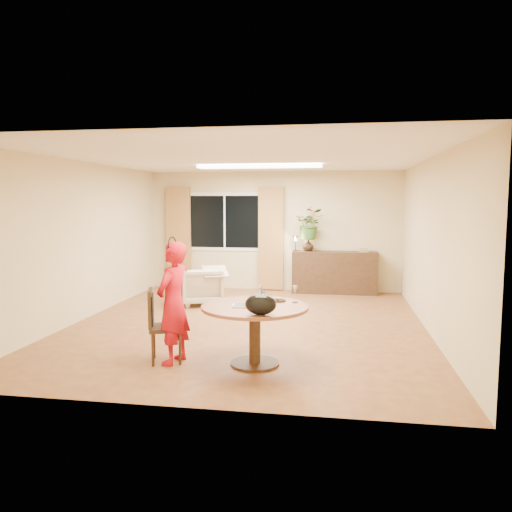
{
  "coord_description": "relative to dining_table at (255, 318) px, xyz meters",
  "views": [
    {
      "loc": [
        1.38,
        -7.62,
        1.94
      ],
      "look_at": [
        0.17,
        -0.2,
        1.12
      ],
      "focal_mm": 35.0,
      "sensor_mm": 36.0,
      "label": 1
    }
  ],
  "objects": [
    {
      "name": "floor",
      "position": [
        -0.43,
        1.91,
        -0.57
      ],
      "size": [
        6.5,
        6.5,
        0.0
      ],
      "primitive_type": "plane",
      "color": "brown",
      "rests_on": "ground"
    },
    {
      "name": "window",
      "position": [
        -1.53,
        5.14,
        0.93
      ],
      "size": [
        1.7,
        0.03,
        1.3
      ],
      "color": "white",
      "rests_on": "wall_back"
    },
    {
      "name": "throw",
      "position": [
        -1.3,
        3.3,
        0.15
      ],
      "size": [
        0.62,
        0.68,
        0.03
      ],
      "primitive_type": null,
      "rotation": [
        0.0,
        0.0,
        0.38
      ],
      "color": "beige",
      "rests_on": "armchair"
    },
    {
      "name": "ceiling",
      "position": [
        -0.43,
        1.91,
        2.03
      ],
      "size": [
        6.5,
        6.5,
        0.0
      ],
      "primitive_type": "plane",
      "rotation": [
        3.14,
        0.0,
        0.0
      ],
      "color": "white",
      "rests_on": "wall_back"
    },
    {
      "name": "laptop",
      "position": [
        -0.07,
        -0.05,
        0.28
      ],
      "size": [
        0.41,
        0.3,
        0.25
      ],
      "primitive_type": null,
      "rotation": [
        0.0,
        0.0,
        0.12
      ],
      "color": "#B7B7BC",
      "rests_on": "dining_table"
    },
    {
      "name": "sideboard",
      "position": [
        0.91,
        4.92,
        -0.12
      ],
      "size": [
        1.79,
        0.44,
        0.89
      ],
      "primitive_type": "cube",
      "color": "black",
      "rests_on": "floor"
    },
    {
      "name": "book_stack",
      "position": [
        1.51,
        4.92,
        0.37
      ],
      "size": [
        0.22,
        0.18,
        0.08
      ],
      "primitive_type": null,
      "rotation": [
        0.0,
        0.0,
        -0.22
      ],
      "color": "olive",
      "rests_on": "sideboard"
    },
    {
      "name": "curtain_right",
      "position": [
        -0.48,
        5.06,
        0.58
      ],
      "size": [
        0.55,
        0.08,
        2.25
      ],
      "primitive_type": "cube",
      "color": "olive",
      "rests_on": "wall_back"
    },
    {
      "name": "handbag",
      "position": [
        0.14,
        -0.48,
        0.27
      ],
      "size": [
        0.38,
        0.26,
        0.23
      ],
      "primitive_type": null,
      "rotation": [
        0.0,
        0.0,
        -0.18
      ],
      "color": "black",
      "rests_on": "dining_table"
    },
    {
      "name": "pot_lid",
      "position": [
        0.24,
        0.3,
        0.17
      ],
      "size": [
        0.23,
        0.23,
        0.03
      ],
      "primitive_type": null,
      "rotation": [
        0.0,
        0.0,
        0.12
      ],
      "color": "white",
      "rests_on": "dining_table"
    },
    {
      "name": "wall_right",
      "position": [
        2.32,
        1.91,
        0.73
      ],
      "size": [
        0.0,
        6.5,
        6.5
      ],
      "primitive_type": "plane",
      "rotation": [
        1.57,
        0.0,
        -1.57
      ],
      "color": "tan",
      "rests_on": "floor"
    },
    {
      "name": "desk_lamp",
      "position": [
        0.07,
        4.87,
        0.5
      ],
      "size": [
        0.15,
        0.15,
        0.34
      ],
      "primitive_type": null,
      "rotation": [
        0.0,
        0.0,
        0.07
      ],
      "color": "black",
      "rests_on": "sideboard"
    },
    {
      "name": "vase",
      "position": [
        0.34,
        4.92,
        0.45
      ],
      "size": [
        0.28,
        0.28,
        0.25
      ],
      "primitive_type": "imported",
      "rotation": [
        0.0,
        0.0,
        -0.18
      ],
      "color": "black",
      "rests_on": "sideboard"
    },
    {
      "name": "wine_glass",
      "position": [
        0.46,
        0.25,
        0.26
      ],
      "size": [
        0.09,
        0.09,
        0.21
      ],
      "primitive_type": null,
      "rotation": [
        0.0,
        0.0,
        0.32
      ],
      "color": "white",
      "rests_on": "dining_table"
    },
    {
      "name": "armchair",
      "position": [
        -1.58,
        3.35,
        -0.22
      ],
      "size": [
        0.98,
        1.0,
        0.7
      ],
      "primitive_type": "imported",
      "rotation": [
        0.0,
        0.0,
        3.52
      ],
      "color": "beige",
      "rests_on": "floor"
    },
    {
      "name": "ceiling_panel",
      "position": [
        -0.43,
        3.11,
        2.0
      ],
      "size": [
        2.2,
        0.35,
        0.05
      ],
      "primitive_type": "cube",
      "color": "white",
      "rests_on": "ceiling"
    },
    {
      "name": "dining_table",
      "position": [
        0.0,
        0.0,
        0.0
      ],
      "size": [
        1.27,
        1.27,
        0.72
      ],
      "color": "brown",
      "rests_on": "floor"
    },
    {
      "name": "dining_chair",
      "position": [
        -1.08,
        -0.05,
        -0.12
      ],
      "size": [
        0.53,
        0.51,
        0.9
      ],
      "primitive_type": null,
      "rotation": [
        0.0,
        0.0,
        0.32
      ],
      "color": "black",
      "rests_on": "floor"
    },
    {
      "name": "child",
      "position": [
        -0.98,
        -0.08,
        0.17
      ],
      "size": [
        0.6,
        0.46,
        1.47
      ],
      "primitive_type": "imported",
      "rotation": [
        0.0,
        0.0,
        -1.8
      ],
      "color": "red",
      "rests_on": "floor"
    },
    {
      "name": "wall_back",
      "position": [
        -0.43,
        5.16,
        0.73
      ],
      "size": [
        5.5,
        0.0,
        5.5
      ],
      "primitive_type": "plane",
      "rotation": [
        1.57,
        0.0,
        0.0
      ],
      "color": "tan",
      "rests_on": "floor"
    },
    {
      "name": "tumbler",
      "position": [
        0.08,
        0.3,
        0.21
      ],
      "size": [
        0.09,
        0.09,
        0.12
      ],
      "primitive_type": null,
      "rotation": [
        0.0,
        0.0,
        -0.18
      ],
      "color": "white",
      "rests_on": "dining_table"
    },
    {
      "name": "bouquet",
      "position": [
        0.37,
        4.92,
        0.9
      ],
      "size": [
        0.6,
        0.52,
        0.66
      ],
      "primitive_type": "imported",
      "rotation": [
        0.0,
        0.0,
        0.0
      ],
      "color": "#2F6726",
      "rests_on": "vase"
    },
    {
      "name": "curtain_left",
      "position": [
        -2.58,
        5.06,
        0.58
      ],
      "size": [
        0.55,
        0.08,
        2.25
      ],
      "primitive_type": "cube",
      "color": "olive",
      "rests_on": "wall_back"
    },
    {
      "name": "wall_left",
      "position": [
        -3.18,
        1.91,
        0.73
      ],
      "size": [
        0.0,
        6.5,
        6.5
      ],
      "primitive_type": "plane",
      "rotation": [
        1.57,
        0.0,
        1.57
      ],
      "color": "tan",
      "rests_on": "floor"
    }
  ]
}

